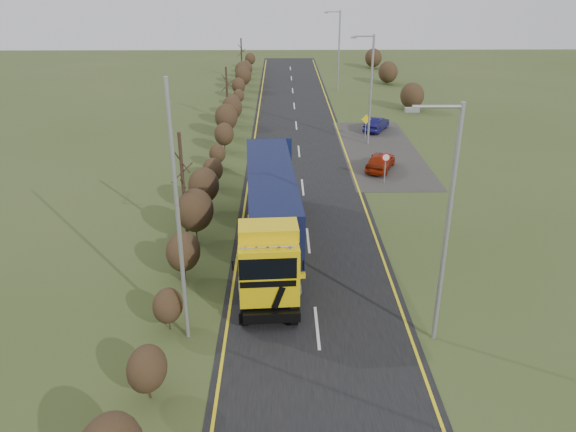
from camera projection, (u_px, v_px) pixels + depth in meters
The scene contains 14 objects.
ground at pixel (312, 278), 26.65m from camera, with size 160.00×160.00×0.00m, color #36471E.
road at pixel (304, 199), 35.78m from camera, with size 8.00×120.00×0.02m, color black.
layby at pixel (380, 151), 44.99m from camera, with size 6.00×18.00×0.02m, color #33302D.
lane_markings at pixel (304, 200), 35.49m from camera, with size 7.52×116.00×0.01m.
hedgerow at pixel (204, 187), 33.13m from camera, with size 2.24×102.04×6.05m.
lorry at pixel (271, 210), 28.38m from camera, with size 3.15×14.70×4.06m.
car_red_hatchback at pixel (380, 161), 40.60m from camera, with size 1.57×3.90×1.33m, color maroon.
car_blue_sedan at pixel (376, 124), 50.32m from camera, with size 1.30×3.73×1.23m, color #0B0A3A.
streetlight_near at pixel (445, 219), 20.25m from camera, with size 2.01×0.19×9.46m.
streetlight_mid at pixel (370, 86), 44.78m from camera, with size 1.87×0.18×8.79m.
streetlight_far at pixel (338, 48), 64.86m from camera, with size 1.92×0.18×9.05m.
left_pole at pixel (178, 220), 20.38m from camera, with size 0.16×0.16×10.27m, color gray.
speed_sign at pixel (386, 163), 37.71m from camera, with size 0.60×0.10×2.16m.
warning_board at pixel (366, 124), 47.67m from camera, with size 0.81×0.11×2.12m.
Camera 1 is at (-1.45, -23.12, 13.55)m, focal length 35.00 mm.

